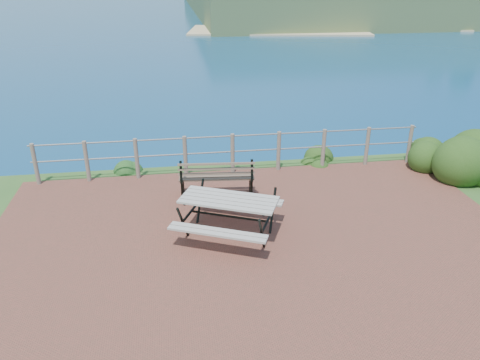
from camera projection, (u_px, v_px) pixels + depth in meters
name	position (u px, v px, depth m)	size (l,w,h in m)	color
ground	(257.00, 245.00, 8.61)	(10.00, 7.00, 0.12)	brown
safety_railing	(233.00, 151.00, 11.38)	(9.40, 0.10, 1.00)	#6B5B4C
picnic_table	(229.00, 213.00, 8.73)	(1.92, 1.43, 0.75)	#9A958A
park_bench	(217.00, 171.00, 10.21)	(1.67, 0.55, 0.92)	brown
shrub_right_front	(463.00, 180.00, 11.22)	(1.33, 1.33, 1.89)	#1F4214
shrub_right_edge	(429.00, 164.00, 12.16)	(1.03, 1.03, 1.47)	#1F4214
shrub_lip_west	(127.00, 169.00, 11.83)	(0.66, 0.66, 0.36)	#224A1B
shrub_lip_east	(314.00, 162.00, 12.28)	(0.80, 0.80, 0.55)	#1F4214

